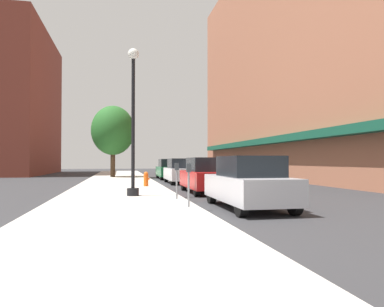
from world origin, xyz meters
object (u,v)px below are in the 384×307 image
(tree_near, at_px, (113,131))
(car_red, at_px, (206,176))
(lamppost, at_px, (133,118))
(car_silver, at_px, (248,183))
(fire_hydrant, at_px, (146,179))
(car_white, at_px, (181,171))
(parking_meter_far, at_px, (189,179))
(parking_meter_near, at_px, (177,176))
(car_green, at_px, (169,169))

(tree_near, relative_size, car_red, 1.44)
(lamppost, height_order, car_red, lamppost)
(car_silver, relative_size, car_red, 1.00)
(lamppost, bearing_deg, fire_hydrant, 80.46)
(lamppost, xyz_separation_m, car_white, (3.46, 9.10, -2.39))
(lamppost, height_order, fire_hydrant, lamppost)
(car_red, bearing_deg, parking_meter_far, -108.88)
(lamppost, bearing_deg, parking_meter_near, -47.13)
(lamppost, height_order, parking_meter_near, lamppost)
(car_red, bearing_deg, tree_near, 105.86)
(parking_meter_near, distance_m, car_red, 4.05)
(fire_hydrant, bearing_deg, car_white, 55.69)
(parking_meter_near, bearing_deg, tree_near, 97.81)
(parking_meter_far, xyz_separation_m, car_red, (1.95, 5.85, -0.14))
(lamppost, height_order, tree_near, tree_near)
(parking_meter_near, xyz_separation_m, car_green, (1.95, 16.61, -0.14))
(parking_meter_near, bearing_deg, lamppost, 132.87)
(parking_meter_far, height_order, car_red, car_red)
(car_white, bearing_deg, car_red, -90.35)
(tree_near, bearing_deg, car_red, -73.68)
(parking_meter_near, xyz_separation_m, car_red, (1.95, 3.54, -0.14))
(car_green, bearing_deg, fire_hydrant, -104.54)
(car_silver, relative_size, car_white, 1.00)
(car_white, height_order, car_green, same)
(car_silver, xyz_separation_m, car_white, (0.00, 12.86, 0.00))
(parking_meter_near, height_order, car_silver, car_silver)
(car_white, bearing_deg, lamppost, -111.18)
(parking_meter_far, bearing_deg, car_white, 81.49)
(fire_hydrant, xyz_separation_m, parking_meter_far, (0.61, -9.28, 0.43))
(fire_hydrant, distance_m, car_white, 4.56)
(fire_hydrant, height_order, car_green, car_green)
(tree_near, distance_m, car_white, 10.18)
(lamppost, xyz_separation_m, parking_meter_near, (1.51, -1.63, -2.25))
(car_green, bearing_deg, car_red, -89.64)
(tree_near, distance_m, car_red, 16.64)
(lamppost, height_order, car_green, lamppost)
(fire_hydrant, relative_size, parking_meter_near, 0.60)
(car_green, bearing_deg, lamppost, -102.65)
(parking_meter_far, bearing_deg, tree_near, 96.98)
(parking_meter_far, xyz_separation_m, car_green, (1.95, 18.92, -0.14))
(fire_hydrant, xyz_separation_m, parking_meter_near, (0.61, -6.97, 0.43))
(parking_meter_near, relative_size, car_white, 0.30)
(car_red, bearing_deg, fire_hydrant, 126.36)
(parking_meter_far, relative_size, car_white, 0.30)
(car_silver, bearing_deg, car_white, 90.48)
(fire_hydrant, bearing_deg, car_red, -53.18)
(car_silver, bearing_deg, car_green, 90.48)
(tree_near, bearing_deg, car_silver, -77.87)
(parking_meter_near, height_order, car_red, car_red)
(parking_meter_near, relative_size, car_silver, 0.30)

